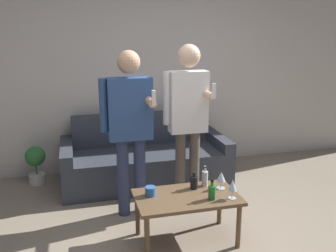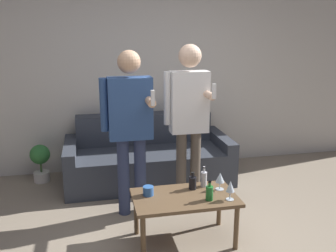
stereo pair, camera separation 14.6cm
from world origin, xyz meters
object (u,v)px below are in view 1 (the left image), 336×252
at_px(couch, 145,158).
at_px(person_standing_right, 188,113).
at_px(bottle_orange, 212,192).
at_px(coffee_table, 187,201).
at_px(person_standing_left, 130,122).

relative_size(couch, person_standing_right, 1.17).
distance_m(couch, bottle_orange, 1.65).
relative_size(coffee_table, person_standing_right, 0.53).
height_order(couch, bottle_orange, couch).
bearing_deg(person_standing_right, bottle_orange, -91.64).
distance_m(couch, person_standing_left, 1.15).
bearing_deg(couch, coffee_table, -86.64).
bearing_deg(coffee_table, bottle_orange, -32.76).
height_order(couch, person_standing_right, person_standing_right).
height_order(bottle_orange, person_standing_left, person_standing_left).
bearing_deg(couch, person_standing_left, -109.58).
bearing_deg(bottle_orange, couch, 99.60).
bearing_deg(bottle_orange, coffee_table, 147.24).
xyz_separation_m(coffee_table, bottle_orange, (0.18, -0.12, 0.12)).
bearing_deg(coffee_table, person_standing_left, 121.74).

